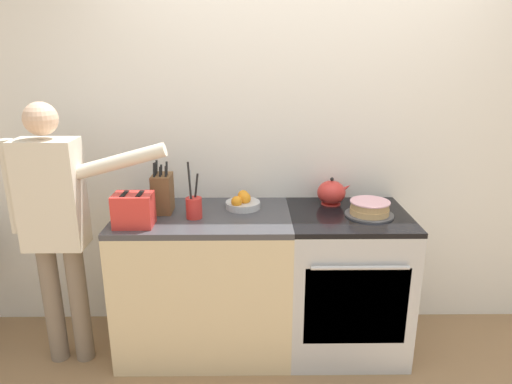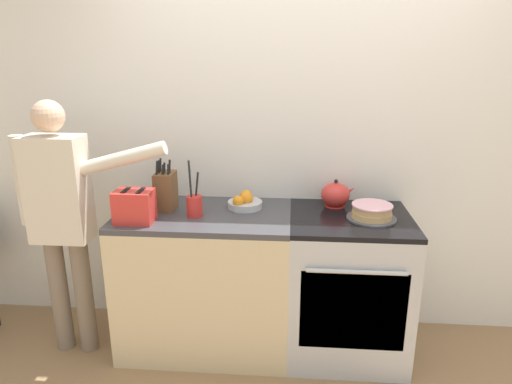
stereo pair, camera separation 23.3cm
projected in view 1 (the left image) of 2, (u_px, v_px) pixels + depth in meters
The scene contains 11 objects.
ground_plane at pixel (307, 375), 2.73m from camera, with size 16.00×16.00×0.00m, color #93704C.
wall_back at pixel (302, 140), 2.99m from camera, with size 8.00×0.04×2.60m.
counter_cabinet at pixel (205, 281), 2.90m from camera, with size 1.06×0.65×0.91m.
stove_range at pixel (345, 281), 2.91m from camera, with size 0.72×0.68×0.91m.
layer_cake at pixel (370, 209), 2.73m from camera, with size 0.29×0.29×0.09m.
tea_kettle at pixel (332, 193), 2.93m from camera, with size 0.22×0.18×0.18m.
knife_block at pixel (163, 193), 2.77m from camera, with size 0.11×0.17×0.32m.
utensil_crock at pixel (194, 206), 2.68m from camera, with size 0.09×0.09×0.34m.
fruit_bowl at pixel (243, 202), 2.86m from camera, with size 0.22×0.22×0.11m.
toaster at pixel (134, 210), 2.56m from camera, with size 0.23×0.16×0.19m.
person_baker at pixel (56, 216), 2.61m from camera, with size 0.92×0.20×1.60m.
Camera 1 is at (-0.33, -2.28, 1.86)m, focal length 32.00 mm.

